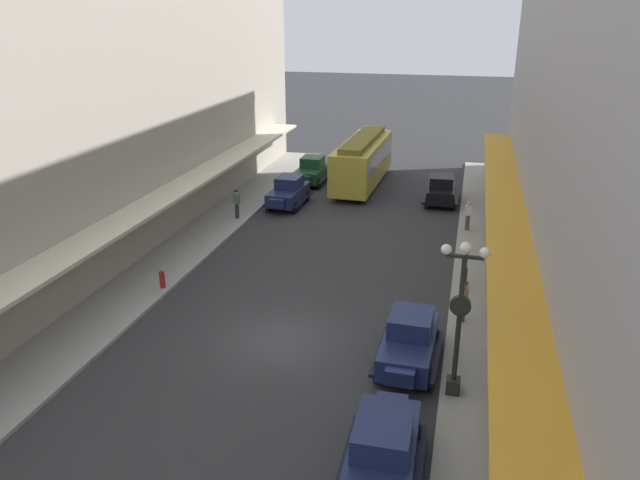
# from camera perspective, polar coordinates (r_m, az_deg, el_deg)

# --- Properties ---
(ground_plane) EXTENTS (200.00, 200.00, 0.00)m
(ground_plane) POSITION_cam_1_polar(r_m,az_deg,el_deg) (23.11, -3.68, -9.36)
(ground_plane) COLOR #2D2D30
(sidewalk_left) EXTENTS (3.00, 60.00, 0.15)m
(sidewalk_left) POSITION_cam_1_polar(r_m,az_deg,el_deg) (26.13, -19.67, -6.67)
(sidewalk_left) COLOR #99968E
(sidewalk_left) RESTS_ON ground
(sidewalk_right) EXTENTS (3.00, 60.00, 0.15)m
(sidewalk_right) POSITION_cam_1_polar(r_m,az_deg,el_deg) (22.24, 15.45, -11.26)
(sidewalk_right) COLOR #99968E
(sidewalk_right) RESTS_ON ground
(building_row_right) EXTENTS (4.30, 60.00, 20.39)m
(building_row_right) POSITION_cam_1_polar(r_m,az_deg,el_deg) (19.42, 26.75, 14.52)
(building_row_right) COLOR #939399
(building_row_right) RESTS_ON ground
(parked_car_0) EXTENTS (2.22, 4.29, 1.84)m
(parked_car_0) POSITION_cam_1_polar(r_m,az_deg,el_deg) (16.75, 5.91, -18.89)
(parked_car_0) COLOR #19234C
(parked_car_0) RESTS_ON ground
(parked_car_1) EXTENTS (2.25, 4.30, 1.84)m
(parked_car_1) POSITION_cam_1_polar(r_m,az_deg,el_deg) (38.16, -2.99, 4.62)
(parked_car_1) COLOR #19234C
(parked_car_1) RESTS_ON ground
(parked_car_2) EXTENTS (2.23, 4.29, 1.84)m
(parked_car_2) POSITION_cam_1_polar(r_m,az_deg,el_deg) (21.45, 8.39, -9.24)
(parked_car_2) COLOR #19234C
(parked_car_2) RESTS_ON ground
(parked_car_3) EXTENTS (2.28, 4.31, 1.84)m
(parked_car_3) POSITION_cam_1_polar(r_m,az_deg,el_deg) (39.41, 11.31, 4.76)
(parked_car_3) COLOR black
(parked_car_3) RESTS_ON ground
(parked_car_4) EXTENTS (2.16, 4.27, 1.84)m
(parked_car_4) POSITION_cam_1_polar(r_m,az_deg,el_deg) (43.31, -0.78, 6.63)
(parked_car_4) COLOR #193D23
(parked_car_4) RESTS_ON ground
(streetcar) EXTENTS (2.75, 9.66, 3.46)m
(streetcar) POSITION_cam_1_polar(r_m,az_deg,el_deg) (42.38, 4.02, 7.59)
(streetcar) COLOR gold
(streetcar) RESTS_ON ground
(lamp_post_with_clock) EXTENTS (1.42, 0.44, 5.16)m
(lamp_post_with_clock) POSITION_cam_1_polar(r_m,az_deg,el_deg) (19.01, 13.01, -6.74)
(lamp_post_with_clock) COLOR black
(lamp_post_with_clock) RESTS_ON sidewalk_right
(fire_hydrant) EXTENTS (0.24, 0.24, 0.82)m
(fire_hydrant) POSITION_cam_1_polar(r_m,az_deg,el_deg) (27.50, -14.63, -3.56)
(fire_hydrant) COLOR #B21E19
(fire_hydrant) RESTS_ON sidewalk_left
(pedestrian_0) EXTENTS (0.36, 0.28, 1.67)m
(pedestrian_0) POSITION_cam_1_polar(r_m,az_deg,el_deg) (23.72, 16.81, -6.67)
(pedestrian_0) COLOR #4C4238
(pedestrian_0) RESTS_ON sidewalk_right
(pedestrian_1) EXTENTS (0.36, 0.28, 1.67)m
(pedestrian_1) POSITION_cam_1_polar(r_m,az_deg,el_deg) (24.30, 13.32, -5.62)
(pedestrian_1) COLOR #4C4238
(pedestrian_1) RESTS_ON sidewalk_right
(pedestrian_2) EXTENTS (0.36, 0.28, 1.67)m
(pedestrian_2) POSITION_cam_1_polar(r_m,az_deg,el_deg) (35.68, -7.84, 3.40)
(pedestrian_2) COLOR #2D2D33
(pedestrian_2) RESTS_ON sidewalk_left
(pedestrian_3) EXTENTS (0.36, 0.24, 1.64)m
(pedestrian_3) POSITION_cam_1_polar(r_m,az_deg,el_deg) (27.53, 13.51, -2.45)
(pedestrian_3) COLOR #4C4238
(pedestrian_3) RESTS_ON sidewalk_right
(pedestrian_4) EXTENTS (0.36, 0.24, 1.64)m
(pedestrian_4) POSITION_cam_1_polar(r_m,az_deg,el_deg) (34.39, 13.75, 2.27)
(pedestrian_4) COLOR #4C4238
(pedestrian_4) RESTS_ON sidewalk_right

